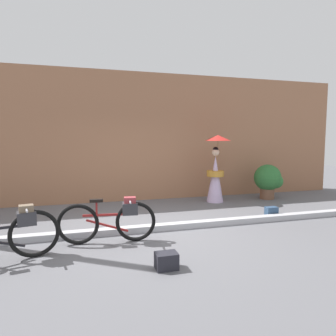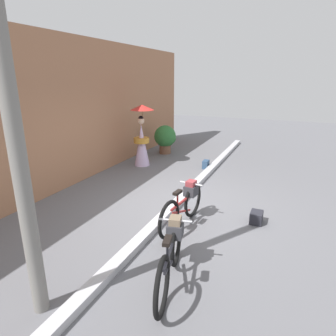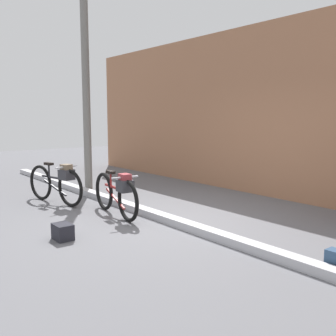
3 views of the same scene
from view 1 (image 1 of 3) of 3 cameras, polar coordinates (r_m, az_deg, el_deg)
ground_plane at (r=5.90m, az=-3.92°, el=-12.10°), size 30.00×30.00×0.00m
building_wall at (r=8.76m, az=-8.37°, el=5.92°), size 14.00×0.40×3.71m
sidewalk_curb at (r=5.88m, az=-3.92°, el=-11.54°), size 14.00×0.20×0.12m
bicycle_near_officer at (r=4.97m, az=-29.29°, el=-11.02°), size 1.69×0.54×0.82m
bicycle_far_side at (r=5.27m, az=-10.80°, el=-9.67°), size 1.67×0.48×0.79m
person_with_parasol at (r=8.53m, az=9.19°, el=-0.32°), size 0.73×0.73×1.91m
potted_plant_by_door at (r=9.37m, az=18.81°, el=-2.11°), size 0.81×0.79×1.04m
backpack_on_pavement at (r=4.27m, az=-0.27°, el=-17.41°), size 0.31×0.23×0.23m
backpack_spare at (r=7.22m, az=19.32°, el=-8.03°), size 0.27×0.16×0.25m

